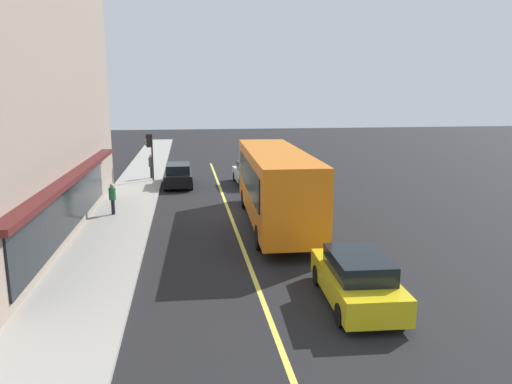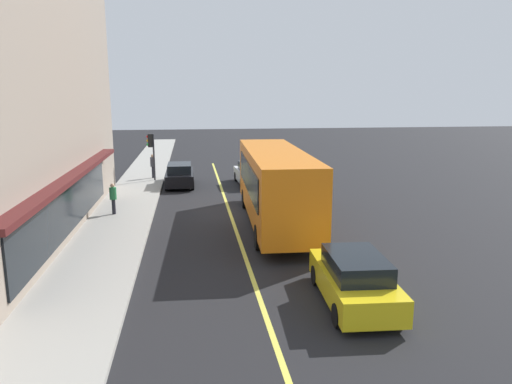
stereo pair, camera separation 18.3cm
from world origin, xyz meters
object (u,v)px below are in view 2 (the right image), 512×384
car_black (180,175)px  pedestrian_waiting (153,164)px  car_yellow (354,279)px  bus (275,183)px  traffic_light (151,146)px  pedestrian_near_storefront (113,196)px  car_white (251,174)px

car_black → pedestrian_waiting: bearing=36.0°
car_black → car_yellow: same height
bus → traffic_light: bus is taller
pedestrian_near_storefront → pedestrian_waiting: size_ratio=0.92×
car_black → bus: bearing=-155.9°
bus → car_black: size_ratio=2.61×
traffic_light → car_yellow: bearing=-160.7°
bus → pedestrian_near_storefront: size_ratio=7.21×
bus → traffic_light: (12.03, 6.50, 0.55)m
traffic_light → car_white: 7.15m
car_yellow → pedestrian_waiting: size_ratio=2.59×
bus → car_white: bearing=-1.1°
car_yellow → pedestrian_near_storefront: size_ratio=2.82×
pedestrian_near_storefront → pedestrian_waiting: pedestrian_waiting is taller
traffic_light → car_black: traffic_light is taller
bus → car_white: 10.33m
pedestrian_waiting → bus: bearing=-153.3°
pedestrian_waiting → car_white: bearing=-111.7°
bus → car_yellow: (-8.80, -0.79, -1.24)m
traffic_light → car_yellow: traffic_light is taller
car_black → car_yellow: (-19.07, -5.38, 0.00)m
car_black → pedestrian_waiting: size_ratio=2.54×
traffic_light → pedestrian_waiting: (0.90, 0.02, -1.37)m
car_black → traffic_light: bearing=47.5°
car_yellow → pedestrian_waiting: (21.72, 7.31, 0.43)m
traffic_light → car_black: bearing=-132.5°
car_white → car_yellow: (-19.05, -0.59, 0.00)m
bus → car_white: (10.25, -0.20, -1.24)m
traffic_light → pedestrian_near_storefront: traffic_light is taller
bus → traffic_light: bearing=28.4°
car_black → pedestrian_near_storefront: 8.37m
traffic_light → pedestrian_near_storefront: (-9.51, 1.20, -1.46)m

